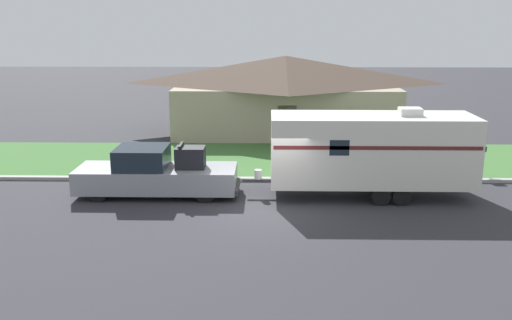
# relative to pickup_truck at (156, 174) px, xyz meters

# --- Properties ---
(ground_plane) EXTENTS (120.00, 120.00, 0.00)m
(ground_plane) POSITION_rel_pickup_truck_xyz_m (4.47, -1.76, -0.84)
(ground_plane) COLOR #2D2D33
(curb_strip) EXTENTS (80.00, 0.30, 0.14)m
(curb_strip) POSITION_rel_pickup_truck_xyz_m (4.47, 1.99, -0.77)
(curb_strip) COLOR #999993
(curb_strip) RESTS_ON ground_plane
(lawn_strip) EXTENTS (80.00, 7.00, 0.03)m
(lawn_strip) POSITION_rel_pickup_truck_xyz_m (4.47, 5.64, -0.83)
(lawn_strip) COLOR #3D6B33
(lawn_strip) RESTS_ON ground_plane
(house_across_street) EXTENTS (13.60, 7.88, 4.47)m
(house_across_street) POSITION_rel_pickup_truck_xyz_m (5.29, 12.81, 1.48)
(house_across_street) COLOR gray
(house_across_street) RESTS_ON ground_plane
(pickup_truck) EXTENTS (6.18, 2.06, 2.01)m
(pickup_truck) POSITION_rel_pickup_truck_xyz_m (0.00, 0.00, 0.00)
(pickup_truck) COLOR black
(pickup_truck) RESTS_ON ground_plane
(travel_trailer) EXTENTS (8.63, 2.44, 3.41)m
(travel_trailer) POSITION_rel_pickup_truck_xyz_m (8.17, -0.00, 0.99)
(travel_trailer) COLOR black
(travel_trailer) RESTS_ON ground_plane
(mailbox) EXTENTS (0.48, 0.20, 1.34)m
(mailbox) POSITION_rel_pickup_truck_xyz_m (13.30, 2.85, 0.19)
(mailbox) COLOR brown
(mailbox) RESTS_ON ground_plane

